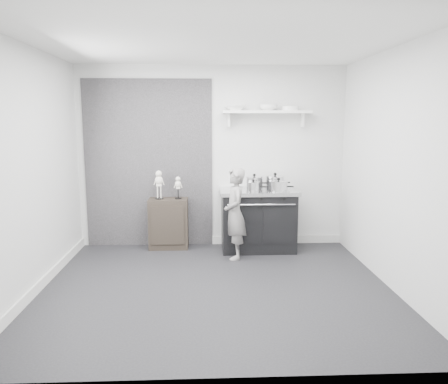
# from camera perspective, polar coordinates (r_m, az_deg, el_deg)

# --- Properties ---
(ground) EXTENTS (4.00, 4.00, 0.00)m
(ground) POSITION_cam_1_polar(r_m,az_deg,el_deg) (5.14, -1.14, -12.30)
(ground) COLOR black
(ground) RESTS_ON ground
(room_shell) EXTENTS (4.02, 3.62, 2.71)m
(room_shell) POSITION_cam_1_polar(r_m,az_deg,el_deg) (4.94, -2.28, 6.33)
(room_shell) COLOR silver
(room_shell) RESTS_ON ground
(wall_shelf) EXTENTS (1.30, 0.26, 0.24)m
(wall_shelf) POSITION_cam_1_polar(r_m,az_deg,el_deg) (6.52, 5.58, 10.28)
(wall_shelf) COLOR white
(wall_shelf) RESTS_ON room_shell
(stove) EXTENTS (1.12, 0.70, 0.90)m
(stove) POSITION_cam_1_polar(r_m,az_deg,el_deg) (6.47, 4.47, -3.59)
(stove) COLOR black
(stove) RESTS_ON ground
(side_cabinet) EXTENTS (0.58, 0.34, 0.75)m
(side_cabinet) POSITION_cam_1_polar(r_m,az_deg,el_deg) (6.59, -7.24, -4.09)
(side_cabinet) COLOR black
(side_cabinet) RESTS_ON ground
(child) EXTENTS (0.35, 0.49, 1.26)m
(child) POSITION_cam_1_polar(r_m,az_deg,el_deg) (6.01, 1.45, -2.84)
(child) COLOR gray
(child) RESTS_ON ground
(pot_back_left) EXTENTS (0.34, 0.26, 0.22)m
(pot_back_left) POSITION_cam_1_polar(r_m,az_deg,el_deg) (6.47, 3.98, 1.25)
(pot_back_left) COLOR silver
(pot_back_left) RESTS_ON stove
(pot_back_right) EXTENTS (0.36, 0.28, 0.23)m
(pot_back_right) POSITION_cam_1_polar(r_m,az_deg,el_deg) (6.52, 6.67, 1.31)
(pot_back_right) COLOR silver
(pot_back_right) RESTS_ON stove
(pot_front_right) EXTENTS (0.35, 0.26, 0.20)m
(pot_front_right) POSITION_cam_1_polar(r_m,az_deg,el_deg) (6.24, 7.13, 0.79)
(pot_front_right) COLOR silver
(pot_front_right) RESTS_ON stove
(pot_front_center) EXTENTS (0.29, 0.21, 0.17)m
(pot_front_center) POSITION_cam_1_polar(r_m,az_deg,el_deg) (6.24, 3.86, 0.75)
(pot_front_center) COLOR silver
(pot_front_center) RESTS_ON stove
(skeleton_full) EXTENTS (0.14, 0.09, 0.49)m
(skeleton_full) POSITION_cam_1_polar(r_m,az_deg,el_deg) (6.49, -8.50, 1.23)
(skeleton_full) COLOR silver
(skeleton_full) RESTS_ON side_cabinet
(skeleton_torso) EXTENTS (0.11, 0.07, 0.38)m
(skeleton_torso) POSITION_cam_1_polar(r_m,az_deg,el_deg) (6.47, -6.02, 0.78)
(skeleton_torso) COLOR silver
(skeleton_torso) RESTS_ON side_cabinet
(bowl_large) EXTENTS (0.30, 0.30, 0.07)m
(bowl_large) POSITION_cam_1_polar(r_m,az_deg,el_deg) (6.47, 1.52, 10.93)
(bowl_large) COLOR white
(bowl_large) RESTS_ON wall_shelf
(bowl_small) EXTENTS (0.26, 0.26, 0.08)m
(bowl_small) POSITION_cam_1_polar(r_m,az_deg,el_deg) (6.52, 5.83, 10.91)
(bowl_small) COLOR white
(bowl_small) RESTS_ON wall_shelf
(plate_stack) EXTENTS (0.25, 0.25, 0.06)m
(plate_stack) POSITION_cam_1_polar(r_m,az_deg,el_deg) (6.57, 8.63, 10.75)
(plate_stack) COLOR white
(plate_stack) RESTS_ON wall_shelf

